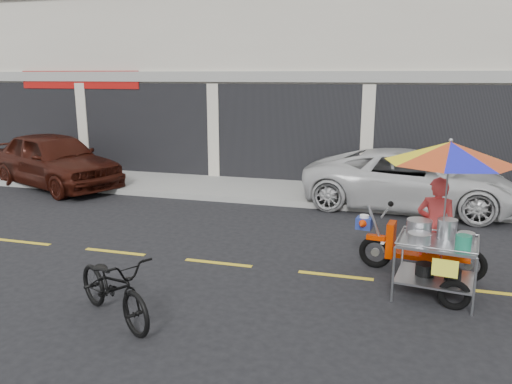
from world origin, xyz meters
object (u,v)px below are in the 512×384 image
(near_bicycle, at_px, (114,287))
(food_vendor_rig, at_px, (441,195))
(maroon_sedan, at_px, (55,160))
(white_pickup, at_px, (412,180))

(near_bicycle, distance_m, food_vendor_rig, 4.76)
(near_bicycle, bearing_deg, maroon_sedan, 73.14)
(maroon_sedan, relative_size, near_bicycle, 2.63)
(white_pickup, relative_size, food_vendor_rig, 2.19)
(maroon_sedan, xyz_separation_m, near_bicycle, (5.96, -6.65, -0.33))
(maroon_sedan, bearing_deg, near_bicycle, -115.54)
(near_bicycle, xyz_separation_m, food_vendor_rig, (4.08, 2.23, 0.99))
(near_bicycle, bearing_deg, white_pickup, 2.66)
(white_pickup, distance_m, near_bicycle, 7.95)
(maroon_sedan, xyz_separation_m, white_pickup, (9.77, 0.32, -0.09))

